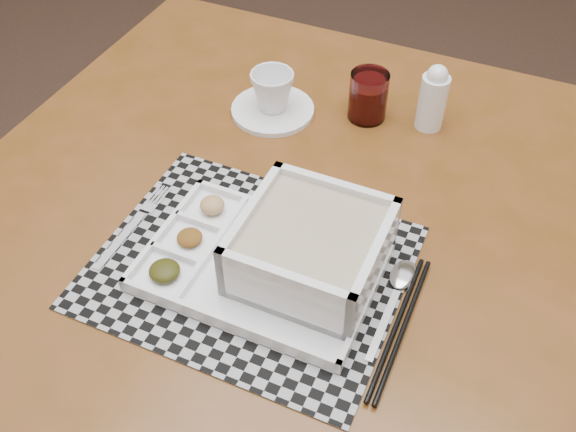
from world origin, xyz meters
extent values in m
plane|color=#332419|center=(0.00, 0.00, 0.00)|extent=(5.00, 5.00, 0.00)
cube|color=#4F300E|center=(0.60, -0.29, 0.77)|extent=(1.10, 1.10, 0.04)
cylinder|color=#4F300E|center=(0.10, 0.16, 0.37)|extent=(0.05, 0.05, 0.75)
cylinder|color=#4F300E|center=(1.05, 0.21, 0.37)|extent=(0.05, 0.05, 0.75)
cube|color=#4F300E|center=(0.58, 0.16, 0.71)|extent=(0.91, 0.07, 0.08)
cube|color=#4F300E|center=(0.14, -0.31, 0.71)|extent=(0.07, 0.91, 0.08)
cube|color=#96969D|center=(0.60, -0.42, 0.79)|extent=(0.44, 0.37, 0.00)
cube|color=white|center=(0.62, -0.42, 0.80)|extent=(0.33, 0.23, 0.01)
cube|color=white|center=(0.61, -0.31, 0.81)|extent=(0.32, 0.02, 0.01)
cube|color=white|center=(0.62, -0.52, 0.81)|extent=(0.32, 0.02, 0.01)
cube|color=white|center=(0.46, -0.42, 0.81)|extent=(0.02, 0.22, 0.01)
cube|color=white|center=(0.77, -0.41, 0.81)|extent=(0.02, 0.22, 0.01)
cube|color=white|center=(0.54, -0.42, 0.81)|extent=(0.02, 0.20, 0.01)
cube|color=white|center=(0.50, -0.46, 0.81)|extent=(0.08, 0.01, 0.01)
cube|color=white|center=(0.50, -0.39, 0.81)|extent=(0.08, 0.01, 0.01)
ellipsoid|color=black|center=(0.51, -0.49, 0.81)|extent=(0.04, 0.04, 0.02)
ellipsoid|color=#4C280C|center=(0.50, -0.42, 0.81)|extent=(0.04, 0.04, 0.02)
ellipsoid|color=#987345|center=(0.50, -0.35, 0.82)|extent=(0.04, 0.04, 0.02)
cube|color=white|center=(0.68, -0.39, 0.81)|extent=(0.20, 0.20, 0.01)
cube|color=white|center=(0.67, -0.30, 0.85)|extent=(0.19, 0.02, 0.09)
cube|color=white|center=(0.68, -0.48, 0.85)|extent=(0.19, 0.02, 0.09)
cube|color=white|center=(0.59, -0.39, 0.85)|extent=(0.02, 0.19, 0.09)
cube|color=white|center=(0.77, -0.38, 0.85)|extent=(0.02, 0.19, 0.09)
cube|color=tan|center=(0.68, -0.39, 0.84)|extent=(0.17, 0.17, 0.08)
cube|color=silver|center=(0.41, -0.46, 0.80)|extent=(0.02, 0.12, 0.00)
cube|color=silver|center=(0.40, -0.39, 0.80)|extent=(0.02, 0.02, 0.00)
cube|color=silver|center=(0.39, -0.36, 0.80)|extent=(0.01, 0.04, 0.00)
cube|color=silver|center=(0.40, -0.36, 0.80)|extent=(0.01, 0.04, 0.00)
cube|color=silver|center=(0.40, -0.35, 0.80)|extent=(0.01, 0.04, 0.00)
cube|color=silver|center=(0.41, -0.35, 0.80)|extent=(0.01, 0.04, 0.00)
cube|color=silver|center=(0.80, -0.43, 0.80)|extent=(0.02, 0.12, 0.00)
ellipsoid|color=silver|center=(0.80, -0.34, 0.80)|extent=(0.04, 0.06, 0.01)
cylinder|color=black|center=(0.82, -0.42, 0.80)|extent=(0.02, 0.24, 0.01)
cylinder|color=black|center=(0.83, -0.42, 0.80)|extent=(0.02, 0.24, 0.01)
cylinder|color=white|center=(0.46, -0.08, 0.80)|extent=(0.15, 0.15, 0.01)
imported|color=white|center=(0.46, -0.08, 0.84)|extent=(0.09, 0.09, 0.07)
cylinder|color=white|center=(0.61, -0.02, 0.84)|extent=(0.07, 0.07, 0.09)
cylinder|color=#3F0506|center=(0.61, -0.02, 0.82)|extent=(0.06, 0.06, 0.07)
cylinder|color=white|center=(0.72, 0.01, 0.84)|extent=(0.05, 0.05, 0.10)
sphere|color=white|center=(0.72, 0.01, 0.90)|extent=(0.04, 0.04, 0.04)
camera|label=1|loc=(0.90, -0.91, 1.49)|focal=40.00mm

